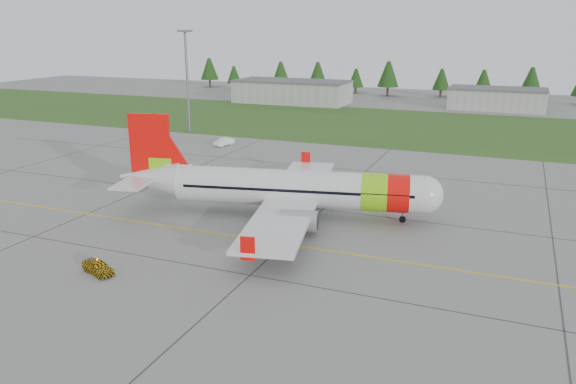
% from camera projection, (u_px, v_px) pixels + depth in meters
% --- Properties ---
extents(ground, '(320.00, 320.00, 0.00)m').
position_uv_depth(ground, '(155.00, 258.00, 52.86)').
color(ground, gray).
rests_on(ground, ground).
extents(aircraft, '(37.24, 34.89, 11.40)m').
position_uv_depth(aircraft, '(290.00, 188.00, 63.83)').
color(aircraft, silver).
rests_on(aircraft, ground).
extents(follow_me_car, '(1.65, 1.79, 3.62)m').
position_uv_depth(follow_me_car, '(97.00, 254.00, 49.16)').
color(follow_me_car, yellow).
rests_on(follow_me_car, ground).
extents(service_van, '(1.83, 1.77, 4.38)m').
position_uv_depth(service_van, '(224.00, 134.00, 102.48)').
color(service_van, white).
rests_on(service_van, ground).
extents(grass_strip, '(320.00, 50.00, 0.03)m').
position_uv_depth(grass_strip, '(370.00, 124.00, 125.68)').
color(grass_strip, '#30561E').
rests_on(grass_strip, ground).
extents(taxi_guideline, '(120.00, 0.25, 0.02)m').
position_uv_depth(taxi_guideline, '(199.00, 231.00, 59.96)').
color(taxi_guideline, gold).
rests_on(taxi_guideline, ground).
extents(hangar_west, '(32.00, 14.00, 6.00)m').
position_uv_depth(hangar_west, '(292.00, 92.00, 160.58)').
color(hangar_west, '#A8A8A3').
rests_on(hangar_west, ground).
extents(hangar_east, '(24.00, 12.00, 5.20)m').
position_uv_depth(hangar_east, '(497.00, 99.00, 147.87)').
color(hangar_east, '#A8A8A3').
rests_on(hangar_east, ground).
extents(floodlight_mast, '(0.50, 0.50, 20.00)m').
position_uv_depth(floodlight_mast, '(187.00, 83.00, 113.14)').
color(floodlight_mast, slate).
rests_on(floodlight_mast, ground).
extents(treeline, '(160.00, 8.00, 10.00)m').
position_uv_depth(treeline, '(415.00, 80.00, 174.01)').
color(treeline, '#1C3F14').
rests_on(treeline, ground).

